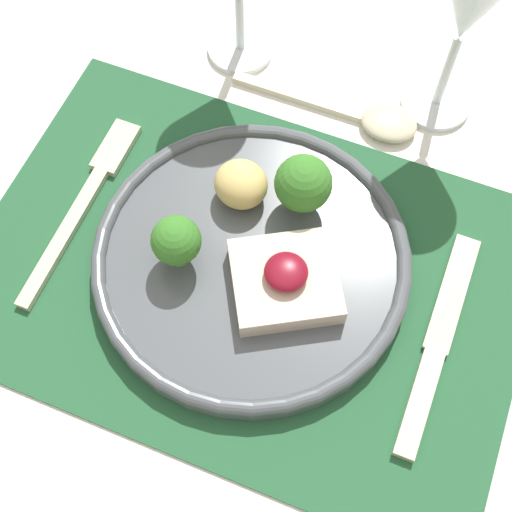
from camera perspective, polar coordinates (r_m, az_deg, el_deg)
The scene contains 7 objects.
ground_plane at distance 1.29m, azimuth -0.30°, elevation -15.40°, with size 8.00×8.00×0.00m, color gray.
dining_table at distance 0.65m, azimuth -0.58°, elevation -4.40°, with size 1.53×1.08×0.74m.
placemat at distance 0.58m, azimuth -0.65°, elevation -1.46°, with size 0.44×0.31×0.00m, color #235633.
dinner_plate at distance 0.56m, azimuth 0.10°, elevation 0.04°, with size 0.25×0.25×0.07m.
fork at distance 0.62m, azimuth -13.34°, elevation 4.69°, with size 0.02×0.19×0.01m.
knife at distance 0.56m, azimuth 14.00°, elevation -7.74°, with size 0.02×0.19×0.01m.
spoon at distance 0.66m, azimuth 9.00°, elevation 10.93°, with size 0.17×0.04×0.01m.
Camera 1 is at (0.10, -0.22, 1.26)m, focal length 50.00 mm.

